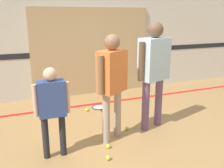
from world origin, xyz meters
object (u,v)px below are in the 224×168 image
at_px(tennis_ball_stray_left, 127,128).
at_px(tennis_ball_stray_right, 108,158).
at_px(person_student_left, 52,103).
at_px(tennis_ball_by_spare_racket, 87,110).
at_px(person_instructor, 112,77).
at_px(tennis_ball_near_instructor, 108,146).
at_px(racket_spare_on_floor, 99,107).
at_px(person_student_right, 154,65).

relative_size(tennis_ball_stray_left, tennis_ball_stray_right, 1.00).
xyz_separation_m(person_student_left, tennis_ball_by_spare_racket, (0.89, 1.44, -0.74)).
height_order(person_instructor, tennis_ball_near_instructor, person_instructor).
xyz_separation_m(person_instructor, tennis_ball_stray_right, (-0.28, -0.55, -0.98)).
height_order(person_student_left, racket_spare_on_floor, person_student_left).
bearing_deg(tennis_ball_by_spare_racket, person_instructor, -88.43).
distance_m(person_instructor, tennis_ball_stray_right, 1.15).
xyz_separation_m(person_instructor, racket_spare_on_floor, (0.26, 1.35, -1.00)).
relative_size(person_student_right, tennis_ball_stray_right, 27.20).
bearing_deg(tennis_ball_by_spare_racket, tennis_ball_stray_right, -97.62).
height_order(tennis_ball_near_instructor, tennis_ball_stray_right, same).
bearing_deg(person_student_left, racket_spare_on_floor, 54.57).
distance_m(person_instructor, person_student_left, 0.97).
bearing_deg(person_instructor, racket_spare_on_floor, 47.49).
relative_size(person_student_right, tennis_ball_near_instructor, 27.20).
xyz_separation_m(person_student_right, tennis_ball_stray_right, (-1.07, -0.68, -1.08)).
relative_size(tennis_ball_by_spare_racket, tennis_ball_stray_right, 1.00).
relative_size(person_student_left, tennis_ball_near_instructor, 19.05).
bearing_deg(tennis_ball_by_spare_racket, racket_spare_on_floor, 15.89).
bearing_deg(tennis_ball_stray_right, tennis_ball_stray_left, 49.53).
bearing_deg(tennis_ball_stray_left, tennis_ball_near_instructor, -139.04).
bearing_deg(person_student_right, person_instructor, -7.51).
bearing_deg(person_student_left, tennis_ball_stray_left, 18.05).
distance_m(tennis_ball_near_instructor, tennis_ball_stray_right, 0.31).
bearing_deg(person_student_left, tennis_ball_by_spare_racket, 60.69).
height_order(person_instructor, racket_spare_on_floor, person_instructor).
distance_m(person_student_left, tennis_ball_by_spare_racket, 1.85).
height_order(person_instructor, tennis_ball_stray_left, person_instructor).
bearing_deg(racket_spare_on_floor, tennis_ball_near_instructor, -10.17).
xyz_separation_m(tennis_ball_near_instructor, tennis_ball_stray_right, (-0.11, -0.29, 0.00)).
xyz_separation_m(person_student_left, racket_spare_on_floor, (1.18, 1.53, -0.77)).
bearing_deg(tennis_ball_stray_right, tennis_ball_by_spare_racket, 82.38).
bearing_deg(tennis_ball_stray_right, person_student_left, 149.76).
bearing_deg(tennis_ball_by_spare_racket, tennis_ball_near_instructor, -94.91).
height_order(tennis_ball_near_instructor, tennis_ball_by_spare_racket, same).
relative_size(person_student_left, tennis_ball_stray_right, 19.05).
distance_m(tennis_ball_by_spare_racket, tennis_ball_stray_left, 1.15).
distance_m(person_student_right, tennis_ball_near_instructor, 1.50).
height_order(person_student_left, tennis_ball_by_spare_racket, person_student_left).
xyz_separation_m(person_student_left, tennis_ball_stray_right, (0.64, -0.38, -0.74)).
bearing_deg(tennis_ball_by_spare_racket, tennis_ball_stray_left, -70.51).
xyz_separation_m(racket_spare_on_floor, tennis_ball_near_instructor, (-0.42, -1.61, 0.02)).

